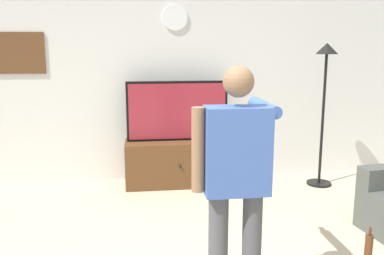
{
  "coord_description": "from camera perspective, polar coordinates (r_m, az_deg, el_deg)",
  "views": [
    {
      "loc": [
        -0.51,
        -2.77,
        1.83
      ],
      "look_at": [
        -0.0,
        1.2,
        1.05
      ],
      "focal_mm": 39.07,
      "sensor_mm": 36.0,
      "label": 1
    }
  ],
  "objects": [
    {
      "name": "back_wall",
      "position": [
        5.76,
        -2.16,
        6.27
      ],
      "size": [
        6.4,
        0.1,
        2.7
      ],
      "primitive_type": "cube",
      "color": "silver",
      "rests_on": "ground_plane"
    },
    {
      "name": "tv_stand",
      "position": [
        5.6,
        -1.93,
        -4.81
      ],
      "size": [
        1.39,
        0.52,
        0.6
      ],
      "color": "brown",
      "rests_on": "ground_plane"
    },
    {
      "name": "television",
      "position": [
        5.5,
        -2.02,
        2.27
      ],
      "size": [
        1.33,
        0.07,
        0.79
      ],
      "color": "black",
      "rests_on": "tv_stand"
    },
    {
      "name": "wall_clock",
      "position": [
        5.69,
        -2.34,
        14.76
      ],
      "size": [
        0.33,
        0.03,
        0.33
      ],
      "primitive_type": "cylinder",
      "rotation": [
        1.57,
        0.0,
        0.0
      ],
      "color": "white"
    },
    {
      "name": "framed_picture",
      "position": [
        5.88,
        -23.21,
        9.33
      ],
      "size": [
        0.78,
        0.04,
        0.53
      ],
      "primitive_type": "cube",
      "color": "brown"
    },
    {
      "name": "floor_lamp",
      "position": [
        5.66,
        17.67,
        5.55
      ],
      "size": [
        0.32,
        0.32,
        1.87
      ],
      "color": "black",
      "rests_on": "ground_plane"
    },
    {
      "name": "person_standing_nearer_lamp",
      "position": [
        2.92,
        6.04,
        -6.14
      ],
      "size": [
        0.63,
        0.78,
        1.71
      ],
      "color": "#4C4C51",
      "rests_on": "ground_plane"
    },
    {
      "name": "beverage_bottle",
      "position": [
        3.95,
        22.94,
        -15.16
      ],
      "size": [
        0.07,
        0.07,
        0.35
      ],
      "color": "#592D19",
      "rests_on": "ground_plane"
    }
  ]
}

